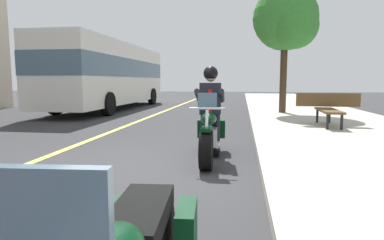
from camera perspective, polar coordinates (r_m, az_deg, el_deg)
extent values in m
plane|color=#333335|center=(5.58, -9.41, -8.39)|extent=(80.00, 80.00, 0.00)
cube|color=#E5DB4C|center=(6.47, -26.62, -6.86)|extent=(60.00, 0.16, 0.01)
cylinder|color=black|center=(5.38, 2.49, -5.26)|extent=(0.67, 0.22, 0.66)
cylinder|color=black|center=(6.90, 3.45, -2.58)|extent=(0.67, 0.22, 0.66)
cube|color=silver|center=(6.15, 3.05, -2.89)|extent=(0.57, 0.30, 0.32)
ellipsoid|color=black|center=(5.90, 2.95, 0.24)|extent=(0.57, 0.30, 0.24)
cube|color=black|center=(6.45, 3.27, 0.44)|extent=(0.71, 0.30, 0.12)
cube|color=black|center=(6.82, 5.28, -1.43)|extent=(0.40, 0.13, 0.36)
cube|color=black|center=(6.84, 1.60, -1.38)|extent=(0.40, 0.13, 0.36)
cylinder|color=silver|center=(5.35, 2.52, -2.39)|extent=(0.35, 0.06, 0.76)
cylinder|color=silver|center=(5.46, 2.66, 2.03)|extent=(0.06, 0.60, 0.04)
cube|color=black|center=(5.32, 2.51, -1.57)|extent=(0.37, 0.17, 0.06)
cylinder|color=silver|center=(6.46, 4.64, -3.86)|extent=(0.90, 0.11, 0.08)
cube|color=slate|center=(5.47, 2.69, 3.30)|extent=(0.05, 0.32, 0.28)
cylinder|color=black|center=(6.39, 4.27, -2.53)|extent=(0.14, 0.14, 0.84)
cube|color=black|center=(6.40, 4.22, -5.89)|extent=(0.26, 0.12, 0.10)
cylinder|color=black|center=(6.40, 2.12, -2.49)|extent=(0.14, 0.14, 0.84)
cube|color=black|center=(6.41, 2.07, -5.84)|extent=(0.26, 0.12, 0.10)
cube|color=black|center=(6.32, 3.24, 3.77)|extent=(0.33, 0.41, 0.60)
cube|color=red|center=(6.16, 3.14, 3.32)|extent=(0.03, 0.07, 0.44)
cylinder|color=black|center=(6.13, 5.20, 4.21)|extent=(0.55, 0.12, 0.28)
cylinder|color=black|center=(6.15, 1.09, 4.25)|extent=(0.55, 0.12, 0.28)
sphere|color=tan|center=(6.31, 3.27, 7.67)|extent=(0.22, 0.22, 0.22)
sphere|color=black|center=(6.31, 3.27, 8.12)|extent=(0.28, 0.28, 0.28)
cube|color=black|center=(1.84, -9.06, -16.07)|extent=(0.72, 0.34, 0.12)
cube|color=black|center=(2.23, -0.96, -19.04)|extent=(0.41, 0.15, 0.36)
cube|color=black|center=(2.31, -12.49, -18.29)|extent=(0.41, 0.15, 0.36)
cube|color=slate|center=(0.87, -24.25, -16.33)|extent=(0.07, 0.32, 0.28)
cube|color=white|center=(17.57, -14.03, 7.65)|extent=(11.00, 2.50, 2.85)
cube|color=slate|center=(17.58, -14.06, 8.71)|extent=(11.04, 2.52, 0.90)
cube|color=slate|center=(22.75, -8.66, 8.11)|extent=(0.06, 2.40, 1.90)
cube|color=white|center=(17.66, -14.17, 12.44)|extent=(11.00, 2.50, 0.10)
cylinder|color=black|center=(21.38, -13.19, 4.07)|extent=(1.00, 0.30, 1.00)
cylinder|color=black|center=(20.60, -6.96, 4.10)|extent=(1.00, 0.30, 1.00)
cylinder|color=black|center=(15.29, -22.70, 2.70)|extent=(1.00, 0.30, 1.00)
cylinder|color=black|center=(14.19, -14.38, 2.74)|extent=(1.00, 0.30, 1.00)
cube|color=brown|center=(10.30, 22.74, 1.52)|extent=(1.82, 0.57, 0.06)
cube|color=brown|center=(10.50, 22.57, 3.26)|extent=(0.13, 1.80, 0.40)
cube|color=black|center=(9.64, 24.62, -0.33)|extent=(0.06, 0.06, 0.42)
cube|color=black|center=(9.56, 22.52, -0.28)|extent=(0.06, 0.06, 0.42)
cube|color=black|center=(11.09, 22.81, 0.61)|extent=(0.06, 0.06, 0.42)
cube|color=black|center=(11.03, 20.98, 0.66)|extent=(0.06, 0.06, 0.42)
cylinder|color=#42301E|center=(14.13, 15.61, 7.02)|extent=(0.28, 0.28, 2.83)
sphere|color=#388433|center=(14.35, 15.93, 16.71)|extent=(2.60, 2.60, 2.60)
sphere|color=#388433|center=(13.74, 17.49, 15.42)|extent=(1.80, 1.80, 1.80)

